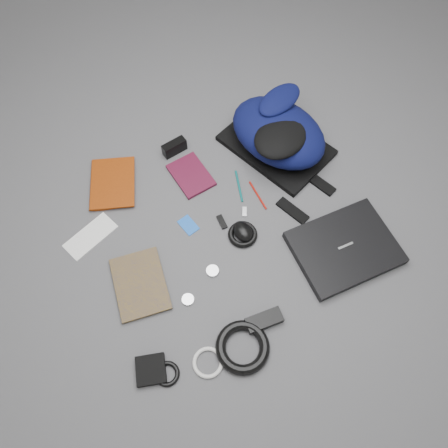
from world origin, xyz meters
name	(u,v)px	position (x,y,z in m)	size (l,w,h in m)	color
ground	(224,226)	(0.00, 0.00, 0.00)	(4.00, 4.00, 0.00)	#4F4F51
backpack	(278,132)	(0.36, 0.27, 0.10)	(0.32, 0.47, 0.20)	#070B32
laptop	(344,248)	(0.38, -0.27, 0.02)	(0.37, 0.29, 0.04)	black
textbook_red	(90,185)	(-0.43, 0.38, 0.01)	(0.18, 0.24, 0.03)	maroon
comic_book	(115,291)	(-0.47, -0.09, 0.01)	(0.18, 0.25, 0.02)	#A9840C
envelope	(90,236)	(-0.49, 0.16, 0.00)	(0.20, 0.09, 0.00)	white
dvd_case	(191,175)	(-0.03, 0.27, 0.01)	(0.13, 0.19, 0.01)	#430C20
compact_camera	(174,147)	(-0.05, 0.42, 0.03)	(0.10, 0.04, 0.06)	black
sticker_disc	(183,167)	(-0.05, 0.32, 0.00)	(0.08, 0.08, 0.00)	white
pen_teal	(239,186)	(0.13, 0.14, 0.00)	(0.01, 0.01, 0.15)	#0A6160
pen_red	(258,195)	(0.18, 0.07, 0.00)	(0.01, 0.01, 0.14)	#A8150C
id_badge	(188,225)	(-0.13, 0.06, 0.00)	(0.05, 0.08, 0.00)	blue
usb_black	(222,222)	(0.00, 0.02, 0.01)	(0.02, 0.06, 0.01)	black
usb_silver	(245,212)	(0.10, 0.03, 0.00)	(0.02, 0.04, 0.01)	silver
key_fob	(245,240)	(0.05, -0.09, 0.01)	(0.03, 0.04, 0.01)	black
mouse	(243,231)	(0.05, -0.06, 0.02)	(0.07, 0.09, 0.05)	black
headphone_left	(188,300)	(-0.24, -0.22, 0.01)	(0.04, 0.04, 0.01)	silver
headphone_right	(212,271)	(-0.11, -0.16, 0.01)	(0.05, 0.05, 0.01)	silver
cable_coil	(243,234)	(0.05, -0.07, 0.01)	(0.11, 0.11, 0.02)	black
power_brick	(264,320)	(-0.02, -0.40, 0.02)	(0.13, 0.05, 0.03)	black
power_cord_coil	(243,347)	(-0.13, -0.45, 0.02)	(0.18, 0.18, 0.04)	black
pouch	(151,370)	(-0.44, -0.40, 0.01)	(0.10, 0.10, 0.03)	black
earbud_coil	(167,374)	(-0.39, -0.43, 0.01)	(0.08, 0.08, 0.02)	black
white_cable_coil	(208,362)	(-0.25, -0.45, 0.01)	(0.10, 0.10, 0.01)	white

